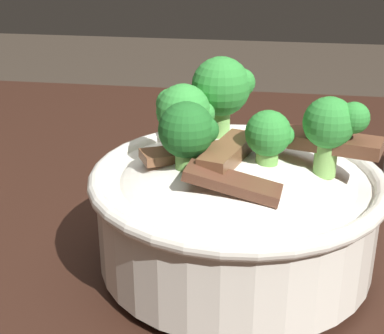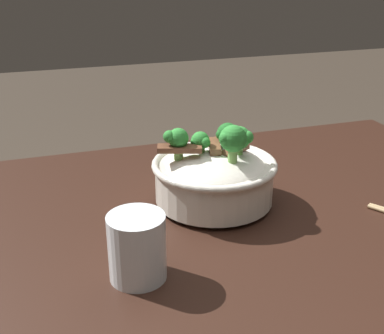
% 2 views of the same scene
% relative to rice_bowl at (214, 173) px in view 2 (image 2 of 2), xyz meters
% --- Properties ---
extents(dining_table, '(1.26, 0.83, 0.77)m').
position_rel_rice_bowl_xyz_m(dining_table, '(0.06, 0.09, -0.20)').
color(dining_table, black).
rests_on(dining_table, ground).
extents(rice_bowl, '(0.22, 0.22, 0.16)m').
position_rel_rice_bowl_xyz_m(rice_bowl, '(0.00, 0.00, 0.00)').
color(rice_bowl, silver).
rests_on(rice_bowl, dining_table).
extents(drinking_glass, '(0.08, 0.08, 0.09)m').
position_rel_rice_bowl_xyz_m(drinking_glass, '(0.18, 0.17, -0.02)').
color(drinking_glass, white).
rests_on(drinking_glass, dining_table).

